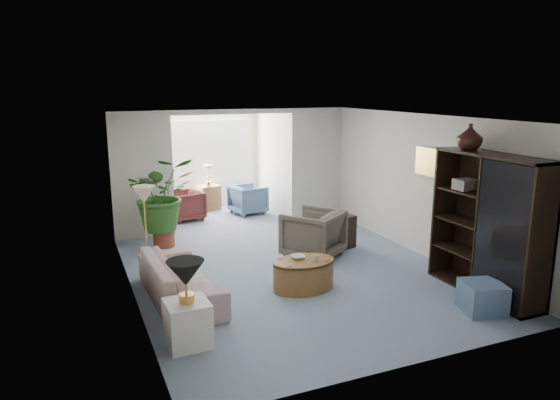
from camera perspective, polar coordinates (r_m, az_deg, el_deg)
name	(u,v)px	position (r m, az deg, el deg)	size (l,w,h in m)	color
floor	(294,274)	(8.32, 1.63, -8.26)	(6.00, 6.00, 0.00)	#8291AC
sunroom_floor	(222,216)	(12.00, -6.53, -1.75)	(2.60, 2.60, 0.00)	#8291AC
back_pier_left	(142,176)	(10.29, -15.14, 2.61)	(1.20, 0.12, 2.50)	silver
back_pier_right	(316,165)	(11.43, 4.09, 3.98)	(1.20, 0.12, 2.50)	silver
back_header	(234,112)	(10.58, -5.15, 9.80)	(2.60, 0.12, 0.10)	silver
window_pane	(208,151)	(12.76, -8.08, 5.47)	(2.20, 0.02, 1.50)	white
window_blinds	(208,151)	(12.73, -8.05, 5.46)	(2.20, 0.02, 1.50)	white
framed_picture	(428,162)	(9.09, 16.26, 4.13)	(0.04, 0.50, 0.40)	beige
sofa	(180,279)	(7.42, -11.13, -8.65)	(2.06, 0.80, 0.60)	beige
end_table	(188,323)	(6.19, -10.29, -13.44)	(0.49, 0.49, 0.54)	white
table_lamp	(186,273)	(5.94, -10.52, -8.08)	(0.44, 0.44, 0.30)	black
floor_lamp	(144,195)	(8.52, -14.99, 0.59)	(0.36, 0.36, 0.28)	#F2EDC1
coffee_table	(304,275)	(7.66, 2.65, -8.34)	(0.95, 0.95, 0.45)	brown
coffee_bowl	(298,257)	(7.64, 2.00, -6.39)	(0.21, 0.21, 0.05)	silver
coffee_cup	(316,258)	(7.55, 4.03, -6.48)	(0.10, 0.10, 0.10)	silver
wingback_chair	(313,234)	(9.00, 3.71, -3.81)	(0.90, 0.93, 0.84)	#5C5248
side_table_dark	(339,232)	(9.60, 6.64, -3.52)	(0.51, 0.41, 0.61)	black
entertainment_cabinet	(488,225)	(7.86, 22.28, -2.63)	(0.49, 1.84, 2.05)	black
cabinet_urn	(470,137)	(8.00, 20.48, 6.64)	(0.37, 0.37, 0.38)	black
ottoman	(482,297)	(7.45, 21.72, -10.08)	(0.51, 0.51, 0.41)	slate
plant_pot	(164,238)	(9.89, -12.86, -4.17)	(0.40, 0.40, 0.32)	brown
house_plant	(162,194)	(9.68, -13.10, 0.67)	(1.25, 1.08, 1.39)	#2C5D1F
sunroom_chair_blue	(248,199)	(12.07, -3.59, 0.06)	(0.73, 0.75, 0.68)	slate
sunroom_chair_maroon	(185,206)	(11.67, -10.55, -0.61)	(0.71, 0.73, 0.66)	maroon
sunroom_table	(209,198)	(12.56, -7.96, 0.27)	(0.49, 0.38, 0.60)	brown
shelf_clutter	(494,216)	(7.69, 22.81, -1.62)	(0.30, 1.22, 1.06)	#5E5B59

